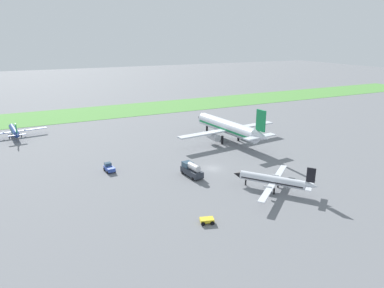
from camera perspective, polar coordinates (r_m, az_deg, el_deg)
The scene contains 8 objects.
ground_plane at distance 85.61m, azimuth 3.31°, elevation -4.06°, with size 600.00×600.00×0.00m, color slate.
grass_taxiway_strip at distance 155.88m, azimuth -10.65°, elevation 5.56°, with size 360.00×28.00×0.08m, color #549342.
airplane_foreground_turboprop at distance 74.94m, azimuth 13.41°, elevation -5.86°, with size 17.20×15.35×6.29m.
airplane_midfield_jet at distance 106.48m, azimuth 6.07°, elevation 2.73°, with size 35.14×34.56×12.42m.
airplane_taxiing_turboprop at distance 125.21m, azimuth -27.36°, elevation 1.98°, with size 19.62×16.85×5.89m.
fuel_truck_near_gate at distance 80.45m, azimuth -0.07°, elevation -4.27°, with size 3.32×6.76×3.29m.
pushback_tug_midfield at distance 85.77m, azimuth -13.56°, elevation -3.85°, with size 2.42×3.79×1.95m.
baggage_cart_by_runway at distance 61.70m, azimuth 2.48°, elevation -12.49°, with size 2.78×2.35×0.90m.
Camera 1 is at (-38.69, -69.64, 31.34)m, focal length 32.20 mm.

